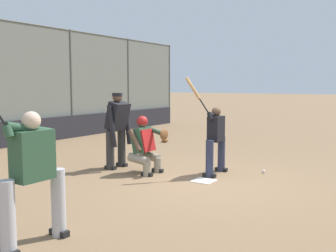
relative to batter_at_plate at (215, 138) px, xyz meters
The scene contains 9 objects.
ground_plane 1.06m from the batter_at_plate, ahead, with size 160.00×160.00×0.00m, color #846647.
home_plate_marker 1.05m from the batter_at_plate, ahead, with size 0.43×0.43×0.01m, color white.
batter_at_plate is the anchor object (origin of this frame).
catcher_behind_plate 1.53m from the batter_at_plate, 60.81° to the right, with size 0.67×0.78×1.27m.
umpire_home 2.31m from the batter_at_plate, 73.49° to the right, with size 0.72×0.44×1.77m.
batter_on_deck 4.66m from the batter_at_plate, ahead, with size 1.04×0.62×2.21m.
spare_bat_near_backstop 7.40m from the batter_at_plate, 126.84° to the right, with size 0.27×0.83×0.07m.
fielding_glove_on_dirt 5.04m from the batter_at_plate, 134.04° to the right, with size 0.31×0.24×0.11m.
baseball_loose 1.34m from the batter_at_plate, 128.77° to the left, with size 0.07×0.07×0.07m, color white.
Camera 1 is at (6.96, 3.62, 1.94)m, focal length 42.00 mm.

